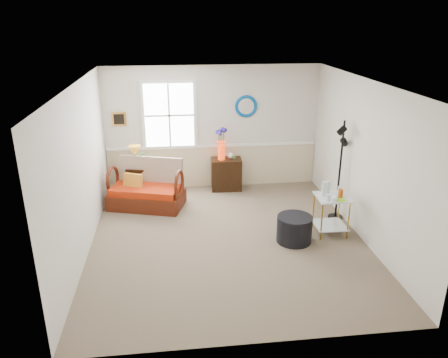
{
  "coord_description": "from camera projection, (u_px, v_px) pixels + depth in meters",
  "views": [
    {
      "loc": [
        -0.83,
        -6.45,
        3.54
      ],
      "look_at": [
        -0.04,
        0.2,
        1.01
      ],
      "focal_mm": 35.0,
      "sensor_mm": 36.0,
      "label": 1
    }
  ],
  "objects": [
    {
      "name": "tabletop_items",
      "position": [
        334.0,
        190.0,
        7.24
      ],
      "size": [
        0.49,
        0.49,
        0.25
      ],
      "primitive_type": null,
      "rotation": [
        0.0,
        0.0,
        0.2
      ],
      "color": "silver",
      "rests_on": "side_table"
    },
    {
      "name": "walls",
      "position": [
        228.0,
        166.0,
        6.87
      ],
      "size": [
        4.51,
        5.01,
        2.6
      ],
      "color": "beige",
      "rests_on": "floor"
    },
    {
      "name": "floor_lamp",
      "position": [
        340.0,
        171.0,
        7.8
      ],
      "size": [
        0.35,
        0.35,
        1.84
      ],
      "primitive_type": null,
      "rotation": [
        0.0,
        0.0,
        0.38
      ],
      "color": "black",
      "rests_on": "floor"
    },
    {
      "name": "mirror",
      "position": [
        246.0,
        106.0,
        9.1
      ],
      "size": [
        0.47,
        0.07,
        0.47
      ],
      "primitive_type": "torus",
      "rotation": [
        1.57,
        0.0,
        0.0
      ],
      "color": "#0664AF",
      "rests_on": "walls"
    },
    {
      "name": "ottoman",
      "position": [
        294.0,
        229.0,
        7.21
      ],
      "size": [
        0.6,
        0.6,
        0.45
      ],
      "primitive_type": "cylinder",
      "rotation": [
        0.0,
        0.0,
        -0.04
      ],
      "color": "black",
      "rests_on": "floor"
    },
    {
      "name": "cabinet",
      "position": [
        226.0,
        174.0,
        9.34
      ],
      "size": [
        0.65,
        0.43,
        0.68
      ],
      "primitive_type": null,
      "rotation": [
        0.0,
        0.0,
        -0.04
      ],
      "color": "#311B0A",
      "rests_on": "floor"
    },
    {
      "name": "side_table",
      "position": [
        331.0,
        215.0,
        7.43
      ],
      "size": [
        0.55,
        0.55,
        0.68
      ],
      "primitive_type": null,
      "rotation": [
        0.0,
        0.0,
        -0.02
      ],
      "color": "#B38C21",
      "rests_on": "floor"
    },
    {
      "name": "picture",
      "position": [
        119.0,
        119.0,
        8.88
      ],
      "size": [
        0.28,
        0.03,
        0.28
      ],
      "primitive_type": "cube",
      "color": "gold",
      "rests_on": "walls"
    },
    {
      "name": "window",
      "position": [
        169.0,
        115.0,
        8.96
      ],
      "size": [
        1.14,
        0.06,
        1.44
      ],
      "primitive_type": null,
      "color": "white",
      "rests_on": "walls"
    },
    {
      "name": "flower_vase",
      "position": [
        221.0,
        144.0,
        9.09
      ],
      "size": [
        0.23,
        0.23,
        0.67
      ],
      "primitive_type": null,
      "rotation": [
        0.0,
        0.0,
        0.16
      ],
      "color": "#F1360E",
      "rests_on": "cabinet"
    },
    {
      "name": "floor",
      "position": [
        228.0,
        239.0,
        7.33
      ],
      "size": [
        4.5,
        5.0,
        0.01
      ],
      "primitive_type": "cube",
      "color": "brown",
      "rests_on": "ground"
    },
    {
      "name": "throw_pillow",
      "position": [
        133.0,
        183.0,
        8.43
      ],
      "size": [
        0.38,
        0.25,
        0.38
      ],
      "primitive_type": null,
      "rotation": [
        0.0,
        0.0,
        -0.45
      ],
      "color": "#C66F0F",
      "rests_on": "loveseat"
    },
    {
      "name": "loveseat",
      "position": [
        146.0,
        184.0,
        8.45
      ],
      "size": [
        1.57,
        1.16,
        0.91
      ],
      "primitive_type": null,
      "rotation": [
        0.0,
        0.0,
        -0.29
      ],
      "color": "#4D1E0F",
      "rests_on": "floor"
    },
    {
      "name": "table_lamp",
      "position": [
        135.0,
        157.0,
        8.72
      ],
      "size": [
        0.28,
        0.28,
        0.45
      ],
      "primitive_type": null,
      "rotation": [
        0.0,
        0.0,
        -0.15
      ],
      "color": "#C5851E",
      "rests_on": "lamp_stand"
    },
    {
      "name": "wainscot",
      "position": [
        213.0,
        166.0,
        9.48
      ],
      "size": [
        4.46,
        0.02,
        0.9
      ],
      "primitive_type": "cube",
      "color": "#C7B790",
      "rests_on": "walls"
    },
    {
      "name": "potted_plant",
      "position": [
        143.0,
        161.0,
        8.75
      ],
      "size": [
        0.33,
        0.36,
        0.27
      ],
      "primitive_type": "imported",
      "rotation": [
        0.0,
        0.0,
        -0.04
      ],
      "color": "#416C33",
      "rests_on": "lamp_stand"
    },
    {
      "name": "lamp_stand",
      "position": [
        137.0,
        182.0,
        8.92
      ],
      "size": [
        0.41,
        0.41,
        0.66
      ],
      "primitive_type": null,
      "rotation": [
        0.0,
        0.0,
        -0.12
      ],
      "color": "#311B0A",
      "rests_on": "floor"
    },
    {
      "name": "ceiling",
      "position": [
        228.0,
        83.0,
        6.42
      ],
      "size": [
        4.5,
        5.0,
        0.01
      ],
      "primitive_type": "cube",
      "color": "white",
      "rests_on": "walls"
    },
    {
      "name": "chair_rail",
      "position": [
        213.0,
        146.0,
        9.3
      ],
      "size": [
        4.46,
        0.04,
        0.06
      ],
      "primitive_type": "cube",
      "color": "white",
      "rests_on": "walls"
    }
  ]
}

